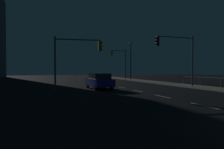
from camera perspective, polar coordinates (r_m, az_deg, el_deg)
The scene contains 9 objects.
ground_plane at distance 22.65m, azimuth 2.26°, elevation -3.54°, with size 112.00×112.00×0.00m, color black.
sidewalk_right at distance 26.53m, azimuth 18.54°, elevation -2.75°, with size 2.27×77.00×0.14m, color #9E937F.
lane_markings_center at distance 25.94m, azimuth -0.50°, elevation -2.91°, with size 0.14×50.00×0.01m.
lane_edge_line at distance 29.96m, azimuth 10.63°, elevation -2.37°, with size 0.14×53.00×0.01m.
car at distance 20.43m, azimuth -3.66°, elevation -1.76°, with size 2.04×4.48×1.57m.
traffic_light_near_right at distance 39.20m, azimuth 2.10°, elevation 4.51°, with size 3.34×0.60×5.71m.
traffic_light_mid_left at distance 18.80m, azimuth -9.72°, elevation 6.08°, with size 4.30×0.77×4.89m.
traffic_light_far_left at distance 22.68m, azimuth 17.70°, elevation 6.60°, with size 4.78×0.35×5.46m.
street_lamp_mid_block at distance 39.22m, azimuth 5.19°, elevation 4.95°, with size 0.84×2.19×7.04m.
Camera 1 is at (-8.03, -3.59, 1.90)m, focal length 32.68 mm.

